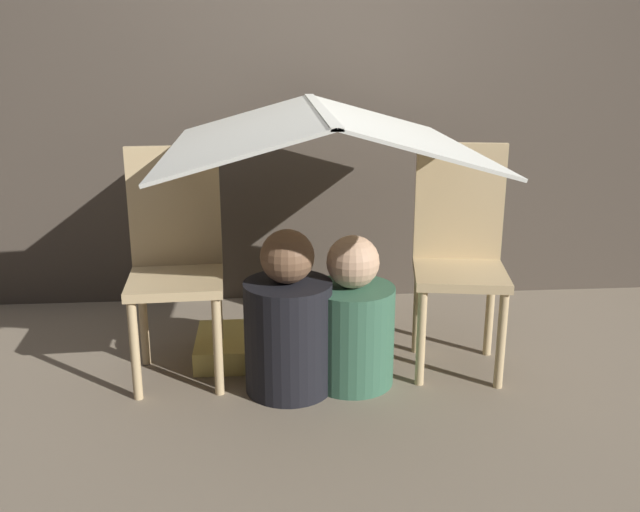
{
  "coord_description": "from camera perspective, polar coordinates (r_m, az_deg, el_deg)",
  "views": [
    {
      "loc": [
        -0.21,
        -2.53,
        1.34
      ],
      "look_at": [
        0.0,
        0.16,
        0.51
      ],
      "focal_mm": 40.0,
      "sensor_mm": 36.0,
      "label": 1
    }
  ],
  "objects": [
    {
      "name": "ground_plane",
      "position": [
        2.87,
        0.25,
        -10.73
      ],
      "size": [
        8.8,
        8.8,
        0.0
      ],
      "primitive_type": "plane",
      "color": "gray"
    },
    {
      "name": "wall_back",
      "position": [
        3.64,
        -1.21,
        15.68
      ],
      "size": [
        7.0,
        0.05,
        2.5
      ],
      "color": "#4C4238",
      "rests_on": "ground_plane"
    },
    {
      "name": "chair_left",
      "position": [
        2.91,
        -11.46,
        -0.07
      ],
      "size": [
        0.39,
        0.39,
        0.93
      ],
      "rotation": [
        0.0,
        0.0,
        0.05
      ],
      "color": "#D1B27F",
      "rests_on": "ground_plane"
    },
    {
      "name": "floor_cushion",
      "position": [
        3.15,
        -5.52,
        -7.15
      ],
      "size": [
        0.47,
        0.38,
        0.1
      ],
      "color": "#E5CC66",
      "rests_on": "ground_plane"
    },
    {
      "name": "person_second",
      "position": [
        2.84,
        2.58,
        -5.4
      ],
      "size": [
        0.34,
        0.34,
        0.61
      ],
      "color": "#38664C",
      "rests_on": "ground_plane"
    },
    {
      "name": "sheet_canopy",
      "position": [
        2.71,
        0.0,
        10.12
      ],
      "size": [
        1.14,
        1.29,
        0.17
      ],
      "color": "silver"
    },
    {
      "name": "person_front",
      "position": [
        2.78,
        -2.56,
        -5.55
      ],
      "size": [
        0.34,
        0.34,
        0.65
      ],
      "color": "black",
      "rests_on": "ground_plane"
    },
    {
      "name": "chair_right",
      "position": [
        2.99,
        11.07,
        0.43
      ],
      "size": [
        0.42,
        0.42,
        0.93
      ],
      "rotation": [
        0.0,
        0.0,
        -0.16
      ],
      "color": "#D1B27F",
      "rests_on": "ground_plane"
    }
  ]
}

